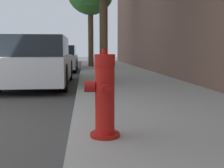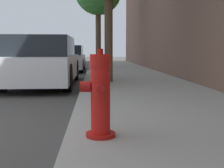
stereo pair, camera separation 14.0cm
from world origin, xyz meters
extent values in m
cube|color=#99968E|center=(3.33, 0.00, 0.08)|extent=(2.91, 40.00, 0.15)
cylinder|color=#A91511|center=(2.24, -0.38, 0.17)|extent=(0.30, 0.30, 0.04)
cylinder|color=red|center=(2.24, -0.38, 0.52)|extent=(0.19, 0.19, 0.66)
cylinder|color=red|center=(2.24, -0.38, 0.91)|extent=(0.20, 0.20, 0.11)
cylinder|color=#A91511|center=(2.24, -0.38, 0.99)|extent=(0.06, 0.06, 0.05)
cylinder|color=#A91511|center=(2.24, -0.52, 0.65)|extent=(0.08, 0.09, 0.08)
cylinder|color=#A91511|center=(2.24, -0.24, 0.65)|extent=(0.08, 0.09, 0.08)
cylinder|color=#A91511|center=(2.09, -0.38, 0.65)|extent=(0.10, 0.11, 0.11)
cube|color=silver|center=(0.74, 5.08, 0.52)|extent=(1.74, 4.37, 0.66)
cube|color=black|center=(0.74, 4.91, 1.11)|extent=(1.60, 2.41, 0.53)
cylinder|color=black|center=(-0.05, 6.44, 0.34)|extent=(0.20, 0.68, 0.68)
cylinder|color=black|center=(1.53, 6.44, 0.34)|extent=(0.20, 0.68, 0.68)
cylinder|color=black|center=(-0.05, 3.72, 0.34)|extent=(0.20, 0.68, 0.68)
cylinder|color=black|center=(1.53, 3.72, 0.34)|extent=(0.20, 0.68, 0.68)
cube|color=#B7B7BC|center=(0.83, 10.72, 0.48)|extent=(1.69, 3.82, 0.60)
cube|color=black|center=(0.83, 10.56, 1.00)|extent=(1.56, 2.10, 0.45)
cylinder|color=black|center=(0.06, 11.90, 0.32)|extent=(0.20, 0.64, 0.64)
cylinder|color=black|center=(1.59, 11.90, 0.32)|extent=(0.20, 0.64, 0.64)
cylinder|color=black|center=(0.06, 9.53, 0.32)|extent=(0.20, 0.64, 0.64)
cylinder|color=black|center=(1.59, 9.53, 0.32)|extent=(0.20, 0.64, 0.64)
cylinder|color=brown|center=(2.57, 4.57, 1.47)|extent=(0.22, 0.22, 2.65)
cylinder|color=brown|center=(2.41, 12.15, 1.73)|extent=(0.28, 0.28, 3.15)
camera|label=1|loc=(2.04, -3.09, 1.00)|focal=45.00mm
camera|label=2|loc=(2.18, -3.10, 1.00)|focal=45.00mm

